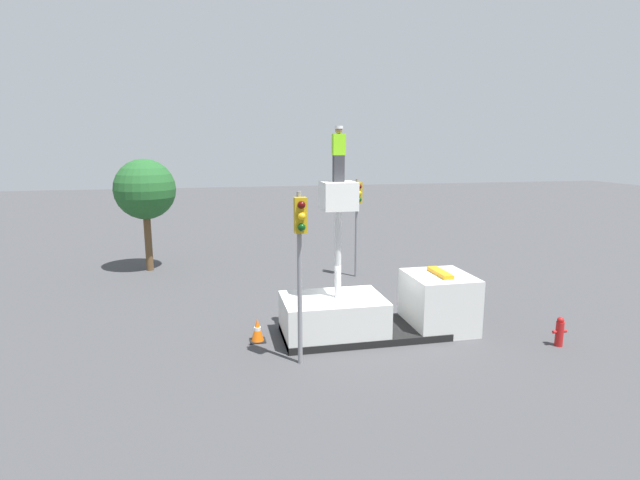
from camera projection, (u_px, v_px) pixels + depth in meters
ground_plane at (363, 335)px, 17.15m from camera, size 120.00×120.00×0.00m
bucket_truck at (380, 308)px, 17.09m from camera, size 6.61×2.41×5.26m
worker at (339, 154)px, 15.78m from camera, size 0.40×0.26×1.75m
traffic_light_pole at (300, 245)px, 14.12m from camera, size 0.34×0.57×5.15m
traffic_light_across at (358, 208)px, 23.87m from camera, size 0.34×0.57×4.81m
fire_hydrant at (560, 332)px, 16.12m from camera, size 0.49×0.25×0.98m
traffic_cone_rear at (257, 330)px, 16.53m from camera, size 0.52×0.52×0.79m
tree_left_bg at (145, 190)px, 25.06m from camera, size 3.04×3.04×5.72m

